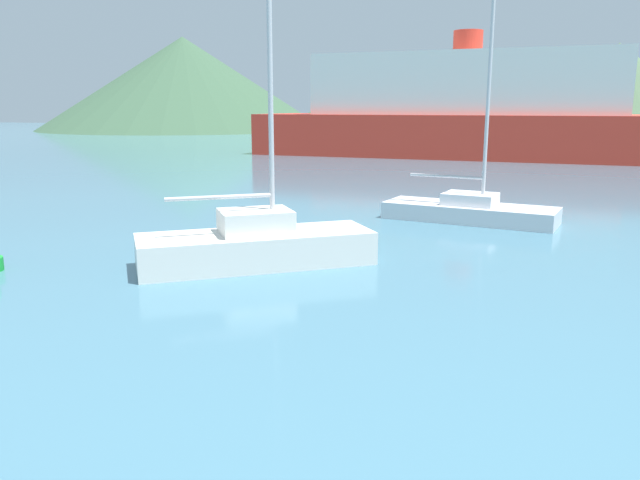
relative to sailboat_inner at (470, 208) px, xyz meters
name	(u,v)px	position (x,y,z in m)	size (l,w,h in m)	color
sailboat_inner	(470,208)	(0.00, 0.00, 0.00)	(5.83, 2.75, 9.62)	silver
sailboat_middle	(256,244)	(-4.28, -7.68, 0.10)	(5.55, 4.80, 8.17)	white
ferry_distant	(465,112)	(-3.22, 27.95, 2.90)	(31.92, 9.75, 9.20)	red
hill_west	(184,84)	(-53.18, 71.65, 6.95)	(46.73, 46.73, 14.77)	#38563D
hill_central	(363,105)	(-21.75, 67.82, 3.49)	(24.59, 24.59, 7.85)	#3D6038
hill_east	(615,91)	(10.65, 62.25, 5.08)	(26.96, 26.96, 11.02)	#4C6647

